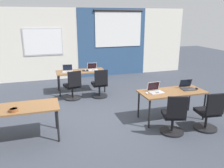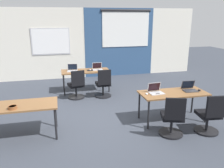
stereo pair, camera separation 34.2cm
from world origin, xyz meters
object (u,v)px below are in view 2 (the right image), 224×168
Objects in this scene: chair_far_left at (77,87)px; mouse_far_right at (90,70)px; mouse_near_right_end at (199,90)px; laptop_far_right at (97,68)px; laptop_near_right_inner at (156,91)px; snack_bowl at (13,107)px; mouse_near_right_inner at (147,94)px; laptop_far_left at (72,70)px; desk_far_center at (86,72)px; desk_near_left at (18,108)px; desk_near_right at (173,95)px; laptop_near_right_end at (190,89)px; chair_near_right_end at (210,117)px; chair_far_right at (103,86)px; chair_near_right_inner at (172,120)px.

mouse_far_right is (0.53, 0.67, 0.36)m from chair_far_left.
mouse_near_right_end is 3.51m from laptop_far_right.
snack_bowl is (-3.12, -0.26, -0.01)m from laptop_near_right_inner.
mouse_near_right_inner is 3.19m from laptop_far_left.
desk_far_center is 0.18m from mouse_far_right.
desk_near_left is 3.50m from desk_near_right.
laptop_far_right is at bearing 52.75° from desk_near_left.
laptop_far_right is (-1.79, 2.80, 0.00)m from laptop_near_right_end.
mouse_near_right_end is (1.10, -0.10, -0.03)m from laptop_near_right_inner.
laptop_far_left is 3.55× the size of mouse_far_right.
chair_near_right_end is at bearing -11.34° from desk_near_left.
laptop_far_right is at bearing 103.91° from laptop_near_right_inner.
laptop_far_left is 1.24m from chair_far_right.
desk_far_center is 0.92m from chair_far_right.
mouse_near_right_end is 0.30× the size of laptop_far_right.
mouse_near_right_end is (0.22, -0.08, -0.03)m from laptop_near_right_end.
chair_far_left is (-2.12, 2.12, -0.28)m from desk_near_right.
mouse_near_right_end is 0.11× the size of chair_near_right_end.
desk_near_right is 0.96m from chair_near_right_end.
snack_bowl reaches higher than mouse_far_right.
mouse_near_right_end is 0.57× the size of snack_bowl.
laptop_near_right_inner is 0.38× the size of chair_far_left.
desk_near_left is 4.61× the size of laptop_near_right_end.
chair_far_left is at bearing 144.57° from laptop_near_right_end.
laptop_near_right_inner is at bearing -37.28° from chair_near_right_end.
chair_near_right_end is at bearing 119.20° from chair_far_left.
snack_bowl is (-1.43, -2.31, 0.38)m from chair_far_left.
desk_far_center is at bearing -172.45° from laptop_far_right.
chair_near_right_inner is 3.99m from laptop_far_left.
laptop_near_right_inner is (1.32, -2.74, 0.11)m from desk_far_center.
snack_bowl is (-2.88, -0.20, 0.02)m from mouse_near_right_inner.
laptop_far_right reaches higher than desk_far_center.
desk_near_right is 1.74× the size of chair_far_right.
chair_far_left reaches higher than desk_near_right.
chair_near_right_inner is (0.30, -0.72, -0.36)m from mouse_near_right_inner.
chair_far_right is at bearing -51.75° from chair_near_right_end.
laptop_far_left is 0.40× the size of chair_far_left.
mouse_near_right_end is at bearing -49.50° from desk_far_center.
desk_near_right is at bearing -43.98° from laptop_far_left.
laptop_near_right_inner is at bearing 171.86° from desk_near_right.
mouse_near_right_end is at bearing -98.92° from chair_near_right_end.
desk_near_left is 3.30m from desk_far_center.
mouse_far_right reaches higher than mouse_near_right_end.
mouse_near_right_end is (1.35, -0.04, 0.00)m from mouse_near_right_inner.
snack_bowl reaches higher than mouse_near_right_end.
desk_far_center is 4.61× the size of laptop_near_right_end.
chair_near_right_inner is 1.29m from mouse_near_right_end.
chair_far_right is at bearing -85.71° from laptop_far_right.
mouse_near_right_inner is 2.89m from snack_bowl.
laptop_near_right_end is (3.95, 0.05, 0.11)m from desk_near_left.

